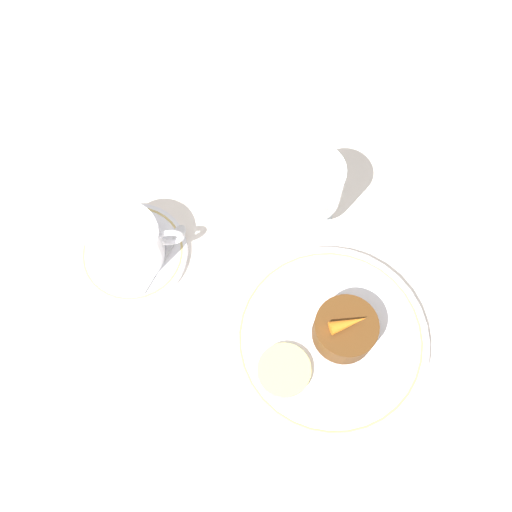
% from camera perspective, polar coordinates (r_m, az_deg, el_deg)
% --- Properties ---
extents(ground_plane, '(3.00, 3.00, 0.00)m').
position_cam_1_polar(ground_plane, '(0.74, 7.45, -4.32)').
color(ground_plane, white).
extents(dinner_plate, '(0.23, 0.23, 0.01)m').
position_cam_1_polar(dinner_plate, '(0.72, 7.07, -7.87)').
color(dinner_plate, white).
rests_on(dinner_plate, ground_plane).
extents(saucer, '(0.14, 0.14, 0.01)m').
position_cam_1_polar(saucer, '(0.76, -11.60, 0.26)').
color(saucer, white).
rests_on(saucer, ground_plane).
extents(coffee_cup, '(0.11, 0.08, 0.06)m').
position_cam_1_polar(coffee_cup, '(0.73, -12.20, 1.17)').
color(coffee_cup, white).
rests_on(coffee_cup, saucer).
extents(spoon, '(0.07, 0.09, 0.00)m').
position_cam_1_polar(spoon, '(0.75, -8.35, 0.53)').
color(spoon, silver).
rests_on(spoon, saucer).
extents(wine_glass, '(0.07, 0.07, 0.11)m').
position_cam_1_polar(wine_glass, '(0.71, 5.34, 6.64)').
color(wine_glass, silver).
rests_on(wine_glass, ground_plane).
extents(fork, '(0.05, 0.20, 0.01)m').
position_cam_1_polar(fork, '(0.77, 18.79, -4.52)').
color(fork, silver).
rests_on(fork, ground_plane).
extents(dessert_cake, '(0.07, 0.07, 0.04)m').
position_cam_1_polar(dessert_cake, '(0.70, 8.77, -6.90)').
color(dessert_cake, '#563314').
rests_on(dessert_cake, dinner_plate).
extents(carrot_garnish, '(0.04, 0.02, 0.02)m').
position_cam_1_polar(carrot_garnish, '(0.67, 9.10, -6.30)').
color(carrot_garnish, orange).
rests_on(carrot_garnish, dessert_cake).
extents(pineapple_slice, '(0.06, 0.06, 0.01)m').
position_cam_1_polar(pineapple_slice, '(0.69, 2.69, -10.81)').
color(pineapple_slice, '#EFE075').
rests_on(pineapple_slice, dinner_plate).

